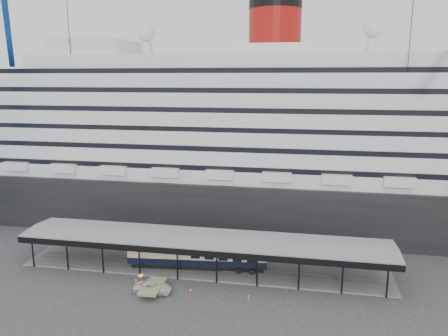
{
  "coord_description": "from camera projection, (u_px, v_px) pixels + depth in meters",
  "views": [
    {
      "loc": [
        14.69,
        -55.56,
        28.77
      ],
      "look_at": [
        2.63,
        8.0,
        15.31
      ],
      "focal_mm": 35.0,
      "sensor_mm": 36.0,
      "label": 1
    }
  ],
  "objects": [
    {
      "name": "ground",
      "position": [
        195.0,
        284.0,
        61.99
      ],
      "size": [
        200.0,
        200.0,
        0.0
      ],
      "primitive_type": "plane",
      "color": "#323235",
      "rests_on": "ground"
    },
    {
      "name": "cruise_ship",
      "position": [
        233.0,
        129.0,
        89.02
      ],
      "size": [
        130.0,
        30.0,
        43.9
      ],
      "color": "black",
      "rests_on": "ground"
    },
    {
      "name": "platform_canopy",
      "position": [
        203.0,
        255.0,
        66.31
      ],
      "size": [
        56.0,
        9.18,
        5.3
      ],
      "color": "slate",
      "rests_on": "ground"
    },
    {
      "name": "port_truck",
      "position": [
        153.0,
        288.0,
        59.36
      ],
      "size": [
        5.24,
        2.51,
        1.44
      ],
      "primitive_type": "imported",
      "rotation": [
        0.0,
        0.0,
        1.59
      ],
      "color": "silver",
      "rests_on": "ground"
    },
    {
      "name": "pullman_carriage",
      "position": [
        198.0,
        253.0,
        66.44
      ],
      "size": [
        21.27,
        4.76,
        20.73
      ],
      "rotation": [
        0.0,
        0.0,
        0.1
      ],
      "color": "black",
      "rests_on": "ground"
    },
    {
      "name": "traffic_cone_left",
      "position": [
        136.0,
        281.0,
        62.05
      ],
      "size": [
        0.44,
        0.44,
        0.84
      ],
      "rotation": [
        0.0,
        0.0,
        0.01
      ],
      "color": "#CF560B",
      "rests_on": "ground"
    },
    {
      "name": "traffic_cone_mid",
      "position": [
        190.0,
        290.0,
        59.34
      ],
      "size": [
        0.48,
        0.48,
        0.74
      ],
      "rotation": [
        0.0,
        0.0,
        -0.32
      ],
      "color": "red",
      "rests_on": "ground"
    },
    {
      "name": "traffic_cone_right",
      "position": [
        248.0,
        297.0,
        57.64
      ],
      "size": [
        0.45,
        0.45,
        0.75
      ],
      "rotation": [
        0.0,
        0.0,
        0.2
      ],
      "color": "#DD470C",
      "rests_on": "ground"
    }
  ]
}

